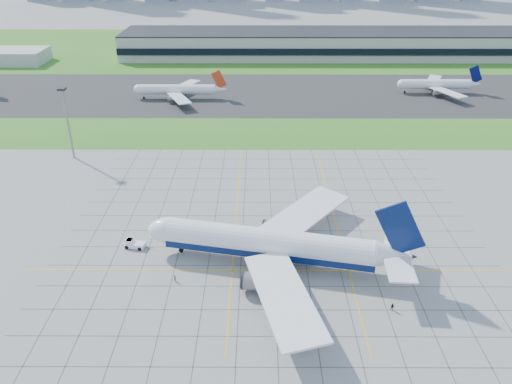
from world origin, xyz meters
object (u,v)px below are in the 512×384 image
light_mast (66,115)px  airliner (270,244)px  crew_far (393,307)px  crew_near (175,278)px  distant_jet_1 (178,90)px  pushback_tug (134,244)px  distant_jet_2 (437,84)px

light_mast → airliner: size_ratio=0.39×
airliner → crew_far: airliner is taller
crew_near → distant_jet_1: (-19.41, 142.63, 3.62)m
pushback_tug → distant_jet_2: bearing=60.7°
airliner → distant_jet_2: airliner is taller
light_mast → distant_jet_1: size_ratio=0.60×
airliner → crew_far: bearing=-21.6°
airliner → crew_far: (25.88, -17.10, -4.78)m
airliner → crew_near: (-22.29, -7.24, -4.84)m
light_mast → distant_jet_2: 176.01m
light_mast → distant_jet_1: light_mast is taller
light_mast → airliner: 94.85m
distant_jet_1 → distant_jet_2: bearing=4.5°
crew_far → light_mast: bearing=155.6°
airliner → distant_jet_1: size_ratio=1.54×
airliner → crew_near: size_ratio=38.00×
crew_far → distant_jet_2: 173.46m
airliner → distant_jet_2: (86.42, 145.41, -1.22)m
pushback_tug → crew_near: (12.68, -14.16, -0.10)m
pushback_tug → distant_jet_1: bearing=104.9°
crew_far → distant_jet_1: bearing=130.0°
crew_near → crew_far: size_ratio=0.93×
light_mast → distant_jet_1: (27.50, 71.38, -11.69)m
airliner → distant_jet_1: 141.67m
distant_jet_1 → crew_far: bearing=-66.1°
crew_far → distant_jet_2: (60.54, 162.51, 3.56)m
light_mast → airliner: bearing=-42.8°
light_mast → crew_near: bearing=-56.6°
distant_jet_2 → light_mast: bearing=-152.4°
distant_jet_2 → crew_far: bearing=-110.4°
crew_far → distant_jet_2: bearing=85.7°
pushback_tug → crew_far: 65.42m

